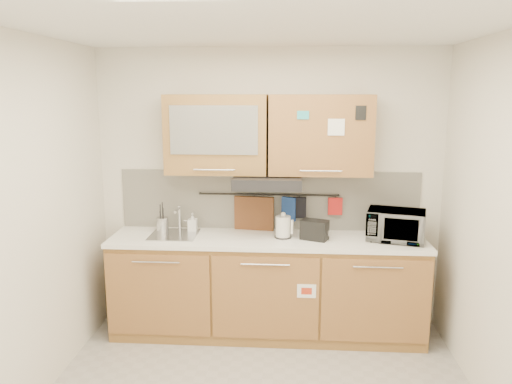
# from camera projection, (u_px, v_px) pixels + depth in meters

# --- Properties ---
(ceiling) EXTENTS (3.20, 3.20, 0.00)m
(ceiling) POSITION_uv_depth(u_px,v_px,m) (259.00, 24.00, 2.97)
(ceiling) COLOR white
(ceiling) RESTS_ON wall_back
(wall_back) EXTENTS (3.20, 0.00, 3.20)m
(wall_back) POSITION_uv_depth(u_px,v_px,m) (269.00, 189.00, 4.70)
(wall_back) COLOR silver
(wall_back) RESTS_ON ground
(wall_left) EXTENTS (0.00, 3.00, 3.00)m
(wall_left) POSITION_uv_depth(u_px,v_px,m) (21.00, 229.00, 3.34)
(wall_left) COLOR silver
(wall_left) RESTS_ON ground
(base_cabinet) EXTENTS (2.80, 0.64, 0.88)m
(base_cabinet) POSITION_uv_depth(u_px,v_px,m) (267.00, 291.00, 4.57)
(base_cabinet) COLOR #AC7F3D
(base_cabinet) RESTS_ON floor
(countertop) EXTENTS (2.82, 0.62, 0.04)m
(countertop) POSITION_uv_depth(u_px,v_px,m) (267.00, 240.00, 4.47)
(countertop) COLOR white
(countertop) RESTS_ON base_cabinet
(backsplash) EXTENTS (2.80, 0.02, 0.56)m
(backsplash) POSITION_uv_depth(u_px,v_px,m) (269.00, 200.00, 4.70)
(backsplash) COLOR silver
(backsplash) RESTS_ON countertop
(upper_cabinets) EXTENTS (1.82, 0.37, 0.70)m
(upper_cabinets) POSITION_uv_depth(u_px,v_px,m) (268.00, 134.00, 4.42)
(upper_cabinets) COLOR #AC7F3D
(upper_cabinets) RESTS_ON wall_back
(range_hood) EXTENTS (0.60, 0.46, 0.10)m
(range_hood) POSITION_uv_depth(u_px,v_px,m) (268.00, 181.00, 4.43)
(range_hood) COLOR black
(range_hood) RESTS_ON upper_cabinets
(sink) EXTENTS (0.42, 0.40, 0.26)m
(sink) POSITION_uv_depth(u_px,v_px,m) (174.00, 235.00, 4.54)
(sink) COLOR silver
(sink) RESTS_ON countertop
(utensil_rail) EXTENTS (1.30, 0.02, 0.02)m
(utensil_rail) POSITION_uv_depth(u_px,v_px,m) (269.00, 195.00, 4.66)
(utensil_rail) COLOR black
(utensil_rail) RESTS_ON backsplash
(utensil_crock) EXTENTS (0.13, 0.13, 0.28)m
(utensil_crock) POSITION_uv_depth(u_px,v_px,m) (163.00, 224.00, 4.63)
(utensil_crock) COLOR #ACABB0
(utensil_crock) RESTS_ON countertop
(kettle) EXTENTS (0.18, 0.17, 0.24)m
(kettle) POSITION_uv_depth(u_px,v_px,m) (283.00, 228.00, 4.45)
(kettle) COLOR silver
(kettle) RESTS_ON countertop
(toaster) EXTENTS (0.26, 0.21, 0.17)m
(toaster) POSITION_uv_depth(u_px,v_px,m) (315.00, 230.00, 4.39)
(toaster) COLOR black
(toaster) RESTS_ON countertop
(microwave) EXTENTS (0.55, 0.44, 0.27)m
(microwave) POSITION_uv_depth(u_px,v_px,m) (396.00, 225.00, 4.37)
(microwave) COLOR #999999
(microwave) RESTS_ON countertop
(soap_bottle) EXTENTS (0.08, 0.08, 0.18)m
(soap_bottle) POSITION_uv_depth(u_px,v_px,m) (192.00, 222.00, 4.64)
(soap_bottle) COLOR #999999
(soap_bottle) RESTS_ON countertop
(cutting_board) EXTENTS (0.37, 0.08, 0.46)m
(cutting_board) POSITION_uv_depth(u_px,v_px,m) (254.00, 221.00, 4.70)
(cutting_board) COLOR brown
(cutting_board) RESTS_ON utensil_rail
(oven_mitt) EXTENTS (0.14, 0.08, 0.22)m
(oven_mitt) POSITION_uv_depth(u_px,v_px,m) (289.00, 209.00, 4.65)
(oven_mitt) COLOR navy
(oven_mitt) RESTS_ON utensil_rail
(dark_pouch) EXTENTS (0.13, 0.04, 0.20)m
(dark_pouch) POSITION_uv_depth(u_px,v_px,m) (299.00, 208.00, 4.64)
(dark_pouch) COLOR black
(dark_pouch) RESTS_ON utensil_rail
(pot_holder) EXTENTS (0.13, 0.02, 0.16)m
(pot_holder) POSITION_uv_depth(u_px,v_px,m) (335.00, 206.00, 4.62)
(pot_holder) COLOR #B51A18
(pot_holder) RESTS_ON utensil_rail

